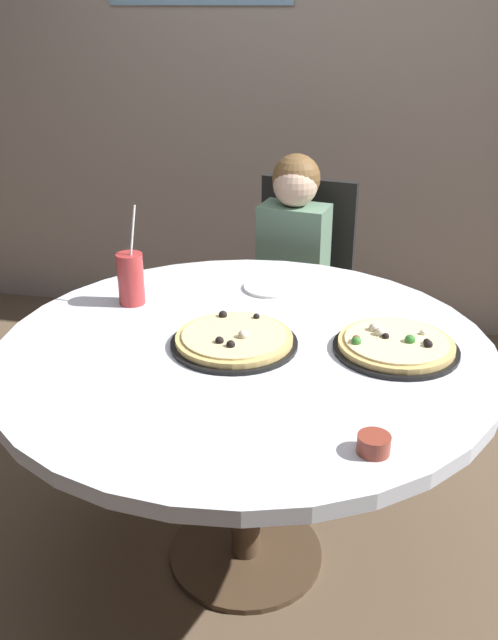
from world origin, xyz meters
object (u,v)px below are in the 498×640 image
Objects in this scene: soda_cup at (131,278)px; plate_small at (271,287)px; dining_table at (245,371)px; pizza_cheese at (396,345)px; pizza_veggie at (234,340)px; chair_wooden at (300,283)px; diner_child at (286,310)px; sauce_bowl at (374,444)px.

plate_small is at bearing 26.96° from soda_cup.
dining_table is at bearing -27.26° from soda_cup.
soda_cup reaches higher than pizza_cheese.
pizza_cheese is (0.43, 0.05, 0.00)m from pizza_veggie.
chair_wooden is 0.88× the size of diner_child.
diner_child is 0.51m from plate_small.
chair_wooden reaches higher than pizza_veggie.
soda_cup is (-0.80, 0.16, 0.06)m from pizza_cheese.
diner_child is 3.13× the size of pizza_veggie.
chair_wooden is at bearing 89.14° from dining_table.
dining_table is at bearing 130.02° from sauce_bowl.
diner_child is at bearing 58.75° from soda_cup.
diner_child is 3.23× the size of pizza_cheese.
soda_cup is (-0.40, 0.21, 0.17)m from dining_table.
pizza_cheese is at bearing -62.75° from diner_child.
dining_table is 7.52× the size of plate_small.
pizza_cheese is 0.82m from soda_cup.
pizza_cheese is (0.40, 0.04, 0.10)m from dining_table.
dining_table is at bearing -173.92° from pizza_cheese.
dining_table is 19.34× the size of sauce_bowl.
soda_cup is at bearing 168.46° from pizza_cheese.
soda_cup is 4.38× the size of sauce_bowl.
dining_table is 0.11m from pizza_veggie.
chair_wooden is at bearing 111.40° from pizza_cheese.
soda_cup is at bearing -116.90° from chair_wooden.
diner_child is 3.53× the size of soda_cup.
pizza_cheese is (0.41, -0.80, 0.28)m from diner_child.
diner_child is at bearing 88.95° from pizza_veggie.
chair_wooden is 1.51m from sauce_bowl.
diner_child reaches higher than dining_table.
plate_small is (-0.02, -0.62, 0.22)m from chair_wooden.
soda_cup is (-0.39, -0.64, 0.35)m from diner_child.
soda_cup is at bearing 140.11° from sauce_bowl.
chair_wooden is 0.66m from plate_small.
soda_cup is 0.45m from plate_small.
pizza_veggie reaches higher than plate_small.
diner_child is 0.94m from pizza_cheese.
chair_wooden reaches higher than pizza_cheese.
dining_table is 3.92× the size of pizza_veggie.
pizza_veggie is at bearing -172.73° from pizza_cheese.
diner_child is at bearing 106.35° from sauce_bowl.
chair_wooden reaches higher than dining_table.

